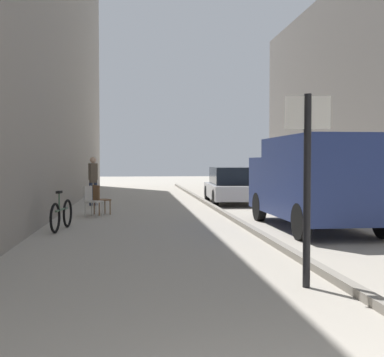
{
  "coord_description": "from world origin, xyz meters",
  "views": [
    {
      "loc": [
        -1.21,
        -1.88,
        1.71
      ],
      "look_at": [
        0.62,
        13.88,
        1.14
      ],
      "focal_mm": 46.02,
      "sensor_mm": 36.0,
      "label": 1
    }
  ],
  "objects_px": {
    "pedestrian_main_foreground": "(93,177)",
    "bicycle_leaning": "(62,215)",
    "street_sign_post": "(307,173)",
    "cafe_chair_by_doorway": "(91,199)",
    "cafe_chair_near_window": "(100,198)",
    "delivery_van": "(315,180)",
    "parked_car": "(231,186)"
  },
  "relations": [
    {
      "from": "street_sign_post",
      "to": "cafe_chair_by_doorway",
      "type": "relative_size",
      "value": 2.77
    },
    {
      "from": "pedestrian_main_foreground",
      "to": "bicycle_leaning",
      "type": "distance_m",
      "value": 6.76
    },
    {
      "from": "parked_car",
      "to": "cafe_chair_by_doorway",
      "type": "height_order",
      "value": "parked_car"
    },
    {
      "from": "bicycle_leaning",
      "to": "cafe_chair_near_window",
      "type": "height_order",
      "value": "bicycle_leaning"
    },
    {
      "from": "pedestrian_main_foreground",
      "to": "cafe_chair_by_doorway",
      "type": "bearing_deg",
      "value": 72.37
    },
    {
      "from": "pedestrian_main_foreground",
      "to": "parked_car",
      "type": "xyz_separation_m",
      "value": [
        5.44,
        0.35,
        -0.36
      ]
    },
    {
      "from": "parked_car",
      "to": "street_sign_post",
      "type": "xyz_separation_m",
      "value": [
        -1.55,
        -13.05,
        0.83
      ]
    },
    {
      "from": "bicycle_leaning",
      "to": "cafe_chair_near_window",
      "type": "xyz_separation_m",
      "value": [
        0.68,
        3.41,
        0.17
      ]
    },
    {
      "from": "parked_car",
      "to": "cafe_chair_by_doorway",
      "type": "xyz_separation_m",
      "value": [
        -5.17,
        -4.26,
        -0.17
      ]
    },
    {
      "from": "pedestrian_main_foreground",
      "to": "cafe_chair_near_window",
      "type": "relative_size",
      "value": 1.98
    },
    {
      "from": "street_sign_post",
      "to": "bicycle_leaning",
      "type": "relative_size",
      "value": 1.48
    },
    {
      "from": "delivery_van",
      "to": "cafe_chair_by_doorway",
      "type": "relative_size",
      "value": 5.39
    },
    {
      "from": "cafe_chair_near_window",
      "to": "cafe_chair_by_doorway",
      "type": "bearing_deg",
      "value": -48.32
    },
    {
      "from": "delivery_van",
      "to": "bicycle_leaning",
      "type": "bearing_deg",
      "value": 175.15
    },
    {
      "from": "delivery_van",
      "to": "street_sign_post",
      "type": "xyz_separation_m",
      "value": [
        -2.18,
        -5.5,
        0.31
      ]
    },
    {
      "from": "street_sign_post",
      "to": "cafe_chair_near_window",
      "type": "relative_size",
      "value": 2.77
    },
    {
      "from": "delivery_van",
      "to": "parked_car",
      "type": "xyz_separation_m",
      "value": [
        -0.63,
        7.55,
        -0.52
      ]
    },
    {
      "from": "street_sign_post",
      "to": "bicycle_leaning",
      "type": "height_order",
      "value": "street_sign_post"
    },
    {
      "from": "delivery_van",
      "to": "bicycle_leaning",
      "type": "xyz_separation_m",
      "value": [
        -6.28,
        0.48,
        -0.85
      ]
    },
    {
      "from": "delivery_van",
      "to": "cafe_chair_by_doorway",
      "type": "height_order",
      "value": "delivery_van"
    },
    {
      "from": "bicycle_leaning",
      "to": "street_sign_post",
      "type": "bearing_deg",
      "value": -47.52
    },
    {
      "from": "delivery_van",
      "to": "bicycle_leaning",
      "type": "relative_size",
      "value": 2.88
    },
    {
      "from": "pedestrian_main_foreground",
      "to": "cafe_chair_by_doorway",
      "type": "relative_size",
      "value": 1.98
    },
    {
      "from": "cafe_chair_near_window",
      "to": "delivery_van",
      "type": "bearing_deg",
      "value": 26.14
    },
    {
      "from": "cafe_chair_near_window",
      "to": "parked_car",
      "type": "bearing_deg",
      "value": 97.38
    },
    {
      "from": "parked_car",
      "to": "cafe_chair_near_window",
      "type": "bearing_deg",
      "value": -141.13
    },
    {
      "from": "delivery_van",
      "to": "parked_car",
      "type": "distance_m",
      "value": 7.6
    },
    {
      "from": "cafe_chair_by_doorway",
      "to": "bicycle_leaning",
      "type": "bearing_deg",
      "value": 15.78
    },
    {
      "from": "street_sign_post",
      "to": "pedestrian_main_foreground",
      "type": "bearing_deg",
      "value": -64.58
    },
    {
      "from": "street_sign_post",
      "to": "cafe_chair_near_window",
      "type": "bearing_deg",
      "value": -61.6
    },
    {
      "from": "pedestrian_main_foreground",
      "to": "cafe_chair_near_window",
      "type": "distance_m",
      "value": 3.39
    },
    {
      "from": "delivery_van",
      "to": "cafe_chair_by_doorway",
      "type": "distance_m",
      "value": 6.71
    }
  ]
}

